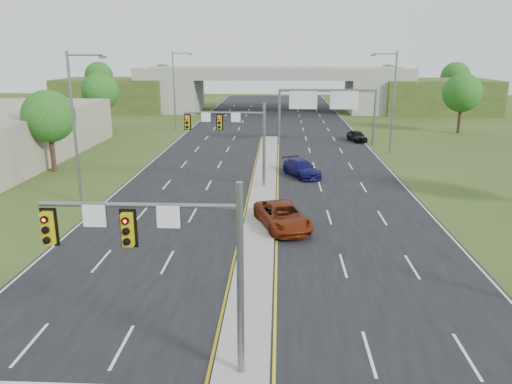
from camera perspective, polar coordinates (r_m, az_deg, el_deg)
The scene contains 21 objects.
ground at distance 18.62m, azimuth -1.71°, elevation -20.19°, with size 240.00×240.00×0.00m, color #2F4418.
road at distance 51.21m, azimuth 1.26°, elevation 3.45°, with size 24.00×160.00×0.02m, color black.
median at distance 39.55m, azimuth 0.81°, elevation -0.13°, with size 2.00×54.00×0.16m, color gray.
lane_markings at distance 45.31m, azimuth 0.30°, elevation 1.84°, with size 23.72×160.00×0.01m.
signal_mast_near at distance 16.56m, azimuth -9.75°, elevation -6.48°, with size 6.62×0.60×7.00m.
signal_mast_far at distance 40.58m, azimuth -2.29°, elevation 6.96°, with size 6.62×0.60×7.00m.
sign_gantry at distance 60.46m, azimuth 7.99°, elevation 10.22°, with size 11.58×0.44×6.67m.
overpass at distance 95.31m, azimuth 1.99°, elevation 11.32°, with size 80.00×14.00×8.10m.
lightpole_l_mid at distance 38.22m, azimuth -19.85°, elevation 7.59°, with size 2.85×0.25×11.00m.
lightpole_l_far at distance 71.67m, azimuth -9.19°, elevation 11.71°, with size 2.85×0.25×11.00m.
lightpole_r_far at distance 56.54m, azimuth 15.27°, elevation 10.33°, with size 2.85×0.25×11.00m.
tree_l_near at distance 50.11m, azimuth -22.62°, elevation 7.98°, with size 4.80×4.80×7.60m.
tree_l_mid at distance 74.63m, azimuth -17.39°, elevation 10.90°, with size 5.20×5.20×8.12m.
tree_r_mid at distance 74.47m, azimuth 22.51°, elevation 10.42°, with size 5.20×5.20×8.12m.
tree_back_a at distance 115.98m, azimuth -17.51°, elevation 12.54°, with size 6.00×6.00×8.85m.
tree_back_b at distance 112.03m, azimuth -10.58°, elevation 12.73°, with size 5.60×5.60×8.32m.
tree_back_c at distance 111.51m, azimuth 14.84°, elevation 12.47°, with size 5.60×5.60×8.32m.
tree_back_d at distance 115.17m, azimuth 21.83°, elevation 12.14°, with size 6.00×6.00×8.85m.
car_far_a at distance 31.89m, azimuth 3.05°, elevation -2.77°, with size 2.61×5.66×1.57m, color #681F0A.
car_far_b at distance 45.34m, azimuth 5.23°, elevation 2.71°, with size 2.01×4.95×1.44m, color #0B0B44.
car_far_c at distance 64.41m, azimuth 11.46°, elevation 6.30°, with size 1.58×3.92×1.33m, color black.
Camera 1 is at (1.23, -15.02, 10.93)m, focal length 35.00 mm.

